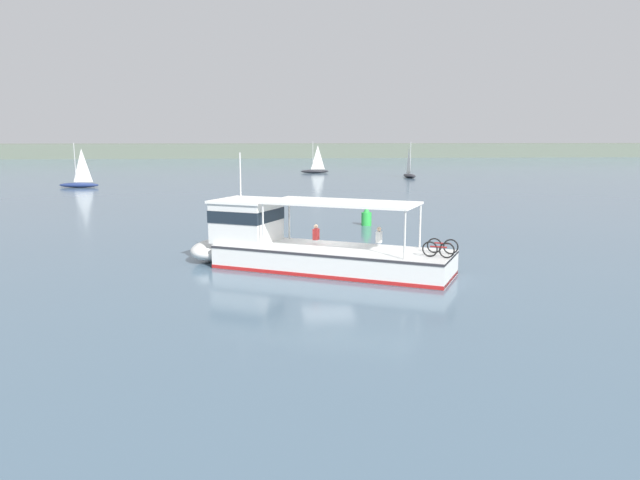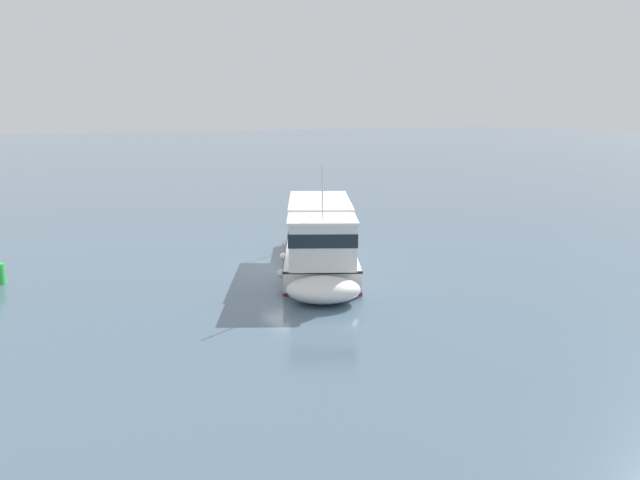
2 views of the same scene
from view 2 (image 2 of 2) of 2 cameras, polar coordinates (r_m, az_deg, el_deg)
ground_plane at (r=30.45m, az=-2.49°, el=-2.64°), size 400.00×400.00×0.00m
ferry_main at (r=29.34m, az=0.04°, el=-1.13°), size 12.65×8.77×5.32m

